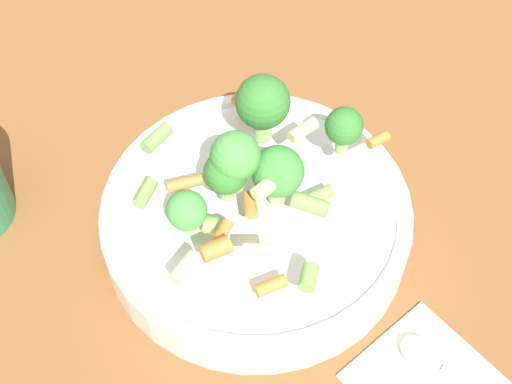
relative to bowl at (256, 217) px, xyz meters
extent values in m
plane|color=brown|center=(0.00, 0.00, -0.02)|extent=(3.00, 3.00, 0.00)
cylinder|color=white|center=(0.00, 0.00, -0.01)|extent=(0.26, 0.26, 0.04)
torus|color=white|center=(0.00, 0.00, 0.01)|extent=(0.26, 0.26, 0.01)
cylinder|color=#8CB766|center=(-0.04, 0.05, 0.03)|extent=(0.01, 0.01, 0.01)
sphere|color=#479342|center=(-0.04, 0.05, 0.05)|extent=(0.03, 0.03, 0.03)
cylinder|color=#8CB766|center=(0.00, 0.02, 0.05)|extent=(0.01, 0.01, 0.02)
sphere|color=#479342|center=(0.00, 0.02, 0.08)|extent=(0.04, 0.04, 0.04)
cylinder|color=#8CB766|center=(0.06, -0.06, 0.05)|extent=(0.01, 0.01, 0.02)
sphere|color=#33722D|center=(0.06, -0.06, 0.07)|extent=(0.03, 0.03, 0.03)
cylinder|color=#8CB766|center=(0.01, -0.02, 0.03)|extent=(0.02, 0.02, 0.02)
sphere|color=#3D8438|center=(0.01, -0.02, 0.06)|extent=(0.04, 0.04, 0.04)
cylinder|color=#8CB766|center=(0.06, 0.01, 0.05)|extent=(0.02, 0.02, 0.02)
sphere|color=#33722D|center=(0.06, 0.01, 0.08)|extent=(0.05, 0.05, 0.05)
cylinder|color=#8CB766|center=(-0.01, 0.02, 0.04)|extent=(0.01, 0.01, 0.01)
sphere|color=#33722D|center=(-0.01, 0.02, 0.06)|extent=(0.04, 0.04, 0.04)
cylinder|color=orange|center=(0.09, 0.04, 0.04)|extent=(0.02, 0.03, 0.01)
cylinder|color=beige|center=(-0.01, -0.01, 0.06)|extent=(0.03, 0.02, 0.01)
cylinder|color=#729E4C|center=(0.02, 0.09, 0.05)|extent=(0.03, 0.02, 0.01)
cylinder|color=#729E4C|center=(-0.07, -0.06, 0.04)|extent=(0.02, 0.01, 0.01)
cylinder|color=orange|center=(-0.06, 0.01, 0.05)|extent=(0.02, 0.01, 0.01)
cylinder|color=#729E4C|center=(0.00, -0.05, 0.04)|extent=(0.02, 0.03, 0.01)
cylinder|color=orange|center=(-0.08, 0.01, 0.07)|extent=(0.02, 0.03, 0.01)
cylinder|color=beige|center=(0.05, -0.03, 0.06)|extent=(0.03, 0.02, 0.01)
cylinder|color=#729E4C|center=(0.02, -0.05, 0.03)|extent=(0.03, 0.03, 0.01)
cylinder|color=#729E4C|center=(-0.03, 0.08, 0.05)|extent=(0.03, 0.01, 0.01)
cylinder|color=beige|center=(-0.07, -0.02, 0.06)|extent=(0.02, 0.02, 0.01)
cylinder|color=orange|center=(-0.08, -0.03, 0.03)|extent=(0.02, 0.03, 0.01)
cylinder|color=beige|center=(-0.09, 0.03, 0.05)|extent=(0.03, 0.02, 0.01)
cylinder|color=orange|center=(0.06, -0.09, 0.06)|extent=(0.02, 0.02, 0.01)
cylinder|color=orange|center=(-0.02, 0.05, 0.05)|extent=(0.02, 0.03, 0.01)
cylinder|color=orange|center=(-0.02, 0.00, 0.04)|extent=(0.02, 0.02, 0.01)
cylinder|color=#729E4C|center=(-0.04, 0.02, 0.03)|extent=(0.02, 0.02, 0.01)
ellipsoid|color=silver|center=(-0.08, -0.16, -0.01)|extent=(0.04, 0.04, 0.01)
camera|label=1|loc=(-0.34, -0.09, 0.50)|focal=50.00mm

